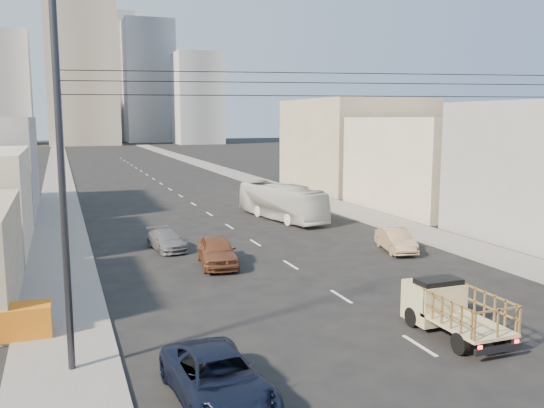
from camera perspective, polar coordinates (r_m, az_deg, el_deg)
ground at (r=19.96m, az=17.78°, el=-15.27°), size 420.00×420.00×0.00m
sidewalk_left at (r=84.61m, az=-20.39°, el=2.63°), size 3.50×180.00×0.12m
sidewalk_right at (r=87.75m, az=-4.85°, el=3.32°), size 3.50×180.00×0.12m
lane_dashes at (r=68.68m, az=-10.51°, el=1.73°), size 0.15×104.00×0.01m
flatbed_pickup at (r=22.39m, az=17.41°, el=-9.63°), size 1.95×4.41×1.90m
navy_pickup at (r=16.87m, az=-5.38°, el=-16.83°), size 2.67×5.19×1.40m
city_bus at (r=45.27m, az=0.95°, el=0.20°), size 4.10×10.21×2.77m
sedan_brown at (r=31.36m, az=-5.46°, el=-4.65°), size 2.47×4.89×1.60m
sedan_tan at (r=35.29m, az=12.17°, el=-3.54°), size 2.31×4.30×1.34m
sedan_grey at (r=35.53m, az=-10.40°, el=-3.55°), size 2.13×4.21×1.17m
streetlamp_left at (r=18.30m, az=-19.82°, el=3.37°), size 2.36×0.25×12.00m
overhead_wires at (r=19.55m, az=16.23°, el=11.26°), size 23.01×5.02×0.72m
crate_stack at (r=22.95m, az=-23.27°, el=-10.55°), size 1.80×1.20×1.14m
bldg_right_mid at (r=52.57m, az=15.98°, el=3.89°), size 11.00×14.00×8.00m
bldg_right_far at (r=66.30m, az=8.15°, el=5.88°), size 12.00×16.00×10.00m
high_rise_tower at (r=185.71m, az=-18.49°, el=14.89°), size 20.00×20.00×60.00m
midrise_ne at (r=201.78m, az=-12.12°, el=11.73°), size 16.00×16.00×40.00m
midrise_nw at (r=194.99m, az=-24.99°, el=10.38°), size 15.00×15.00×34.00m
midrise_back at (r=215.42m, az=-15.96°, el=11.91°), size 18.00×18.00×44.00m
midrise_east at (r=184.09m, az=-7.39°, el=10.31°), size 14.00×14.00×28.00m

